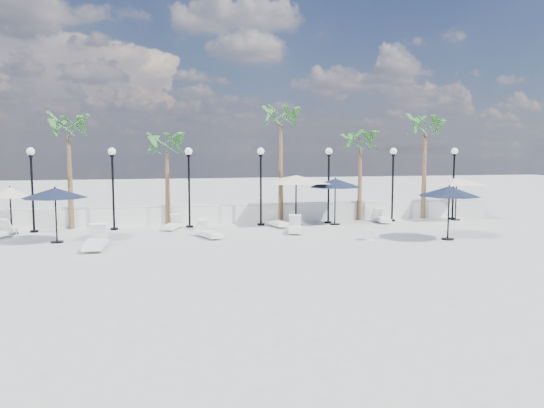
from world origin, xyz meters
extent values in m
plane|color=#A7A8A2|center=(0.00, 0.00, 0.00)|extent=(100.00, 100.00, 0.00)
cube|color=silver|center=(0.00, 7.50, 0.45)|extent=(26.00, 0.30, 0.90)
cube|color=silver|center=(0.00, 7.50, 0.97)|extent=(26.00, 0.12, 0.08)
cylinder|color=black|center=(-10.50, 6.50, 0.05)|extent=(0.36, 0.36, 0.10)
cylinder|color=black|center=(-10.50, 6.50, 1.75)|extent=(0.10, 0.10, 3.50)
cylinder|color=black|center=(-10.50, 6.50, 3.45)|extent=(0.18, 0.18, 0.10)
sphere|color=white|center=(-10.50, 6.50, 3.66)|extent=(0.36, 0.36, 0.36)
cylinder|color=black|center=(-7.00, 6.50, 0.05)|extent=(0.36, 0.36, 0.10)
cylinder|color=black|center=(-7.00, 6.50, 1.75)|extent=(0.10, 0.10, 3.50)
cylinder|color=black|center=(-7.00, 6.50, 3.45)|extent=(0.18, 0.18, 0.10)
sphere|color=white|center=(-7.00, 6.50, 3.66)|extent=(0.36, 0.36, 0.36)
cylinder|color=black|center=(-3.50, 6.50, 0.05)|extent=(0.36, 0.36, 0.10)
cylinder|color=black|center=(-3.50, 6.50, 1.75)|extent=(0.10, 0.10, 3.50)
cylinder|color=black|center=(-3.50, 6.50, 3.45)|extent=(0.18, 0.18, 0.10)
sphere|color=white|center=(-3.50, 6.50, 3.66)|extent=(0.36, 0.36, 0.36)
cylinder|color=black|center=(0.00, 6.50, 0.05)|extent=(0.36, 0.36, 0.10)
cylinder|color=black|center=(0.00, 6.50, 1.75)|extent=(0.10, 0.10, 3.50)
cylinder|color=black|center=(0.00, 6.50, 3.45)|extent=(0.18, 0.18, 0.10)
sphere|color=white|center=(0.00, 6.50, 3.66)|extent=(0.36, 0.36, 0.36)
cylinder|color=black|center=(3.50, 6.50, 0.05)|extent=(0.36, 0.36, 0.10)
cylinder|color=black|center=(3.50, 6.50, 1.75)|extent=(0.10, 0.10, 3.50)
cylinder|color=black|center=(3.50, 6.50, 3.45)|extent=(0.18, 0.18, 0.10)
sphere|color=white|center=(3.50, 6.50, 3.66)|extent=(0.36, 0.36, 0.36)
cylinder|color=black|center=(7.00, 6.50, 0.05)|extent=(0.36, 0.36, 0.10)
cylinder|color=black|center=(7.00, 6.50, 1.75)|extent=(0.10, 0.10, 3.50)
cylinder|color=black|center=(7.00, 6.50, 3.45)|extent=(0.18, 0.18, 0.10)
sphere|color=white|center=(7.00, 6.50, 3.66)|extent=(0.36, 0.36, 0.36)
cylinder|color=black|center=(10.50, 6.50, 0.05)|extent=(0.36, 0.36, 0.10)
cylinder|color=black|center=(10.50, 6.50, 1.75)|extent=(0.10, 0.10, 3.50)
cylinder|color=black|center=(10.50, 6.50, 3.45)|extent=(0.18, 0.18, 0.10)
sphere|color=white|center=(10.50, 6.50, 3.66)|extent=(0.36, 0.36, 0.36)
cone|color=brown|center=(-9.00, 7.30, 2.20)|extent=(0.28, 0.28, 4.40)
cone|color=brown|center=(-4.50, 7.30, 1.80)|extent=(0.28, 0.28, 3.60)
cone|color=brown|center=(1.20, 7.30, 2.50)|extent=(0.28, 0.28, 5.00)
cone|color=brown|center=(5.50, 7.30, 1.90)|extent=(0.28, 0.28, 3.80)
cone|color=brown|center=(9.20, 7.30, 2.30)|extent=(0.28, 0.28, 4.60)
cube|color=white|center=(-11.48, 5.53, 0.51)|extent=(0.68, 0.60, 0.57)
cube|color=white|center=(-7.32, 1.59, 0.17)|extent=(0.78, 2.10, 0.11)
cube|color=white|center=(-7.33, 1.31, 0.29)|extent=(0.71, 1.43, 0.11)
cube|color=white|center=(-7.28, 2.43, 0.58)|extent=(0.67, 0.52, 0.65)
cube|color=white|center=(-2.89, 3.28, 0.14)|extent=(1.12, 1.77, 0.09)
cube|color=white|center=(-2.81, 3.07, 0.24)|extent=(0.90, 1.25, 0.09)
cube|color=white|center=(-3.13, 3.92, 0.47)|extent=(0.63, 0.56, 0.53)
cube|color=white|center=(0.67, 5.88, 0.14)|extent=(0.97, 1.77, 0.09)
cube|color=white|center=(0.73, 5.66, 0.24)|extent=(0.80, 1.24, 0.09)
cube|color=white|center=(0.50, 6.54, 0.47)|extent=(0.61, 0.52, 0.53)
cube|color=white|center=(-4.35, 5.99, 0.13)|extent=(1.04, 1.68, 0.09)
cube|color=white|center=(-4.43, 5.79, 0.22)|extent=(0.84, 1.18, 0.09)
cube|color=white|center=(-4.13, 6.60, 0.45)|extent=(0.60, 0.52, 0.50)
cube|color=white|center=(1.05, 3.83, 0.14)|extent=(1.02, 1.84, 0.09)
cube|color=white|center=(0.99, 3.60, 0.25)|extent=(0.84, 1.28, 0.09)
cube|color=white|center=(1.24, 4.52, 0.49)|extent=(0.64, 0.54, 0.55)
cube|color=white|center=(6.27, 6.14, 0.13)|extent=(0.67, 1.65, 0.09)
cube|color=white|center=(6.25, 5.93, 0.23)|extent=(0.59, 1.13, 0.09)
cube|color=white|center=(6.32, 6.80, 0.45)|extent=(0.54, 0.42, 0.51)
cylinder|color=white|center=(-10.96, 5.29, 0.01)|extent=(0.35, 0.35, 0.03)
cylinder|color=white|center=(-10.96, 5.29, 0.21)|extent=(0.05, 0.05, 0.42)
cylinder|color=white|center=(-10.96, 5.29, 0.43)|extent=(0.45, 0.45, 0.03)
cylinder|color=white|center=(-3.05, 5.57, 0.02)|extent=(0.42, 0.42, 0.03)
cylinder|color=white|center=(-3.05, 5.57, 0.25)|extent=(0.06, 0.06, 0.51)
cylinder|color=white|center=(-3.05, 5.57, 0.52)|extent=(0.55, 0.55, 0.03)
cylinder|color=white|center=(3.60, 1.29, 0.01)|extent=(0.36, 0.36, 0.03)
cylinder|color=white|center=(3.60, 1.29, 0.21)|extent=(0.05, 0.05, 0.43)
cylinder|color=white|center=(3.60, 1.29, 0.44)|extent=(0.46, 0.46, 0.03)
cylinder|color=black|center=(-9.00, 3.44, 0.03)|extent=(0.50, 0.50, 0.05)
cylinder|color=black|center=(-9.00, 3.44, 1.09)|extent=(0.06, 0.06, 2.18)
cone|color=black|center=(-9.00, 3.44, 2.02)|extent=(2.58, 2.58, 0.40)
sphere|color=black|center=(-9.00, 3.44, 2.24)|extent=(0.07, 0.07, 0.07)
cylinder|color=black|center=(3.66, 5.95, 0.03)|extent=(0.53, 0.53, 0.06)
cylinder|color=black|center=(3.66, 5.95, 1.13)|extent=(0.07, 0.07, 2.27)
cone|color=black|center=(3.66, 5.95, 2.10)|extent=(2.64, 2.64, 0.42)
sphere|color=black|center=(3.66, 5.95, 2.33)|extent=(0.08, 0.08, 0.08)
cylinder|color=black|center=(6.82, 0.73, 0.03)|extent=(0.51, 0.51, 0.05)
cylinder|color=black|center=(6.82, 0.73, 1.10)|extent=(0.06, 0.06, 2.19)
cone|color=black|center=(6.82, 0.73, 2.03)|extent=(2.56, 2.56, 0.41)
sphere|color=black|center=(6.82, 0.73, 2.25)|extent=(0.07, 0.07, 0.07)
cylinder|color=black|center=(1.72, 6.20, 0.03)|extent=(0.56, 0.56, 0.06)
cylinder|color=black|center=(1.72, 6.20, 1.23)|extent=(0.07, 0.07, 2.46)
pyramid|color=beige|center=(1.72, 6.20, 2.48)|extent=(5.43, 5.43, 0.37)
cylinder|color=black|center=(10.49, 6.20, 0.03)|extent=(0.51, 0.51, 0.06)
cylinder|color=black|center=(10.49, 6.20, 1.11)|extent=(0.07, 0.07, 2.22)
pyramid|color=beige|center=(10.49, 6.20, 2.24)|extent=(4.81, 4.81, 0.34)
cylinder|color=black|center=(-11.37, 6.20, 0.03)|extent=(0.54, 0.54, 0.06)
cylinder|color=black|center=(-11.37, 6.20, 1.02)|extent=(0.07, 0.07, 2.04)
cone|color=beige|center=(-11.37, 6.20, 1.87)|extent=(1.75, 1.75, 0.44)
sphere|color=black|center=(-11.37, 6.20, 2.11)|extent=(0.08, 0.08, 0.08)
camera|label=1|loc=(-4.99, -19.05, 3.75)|focal=35.00mm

